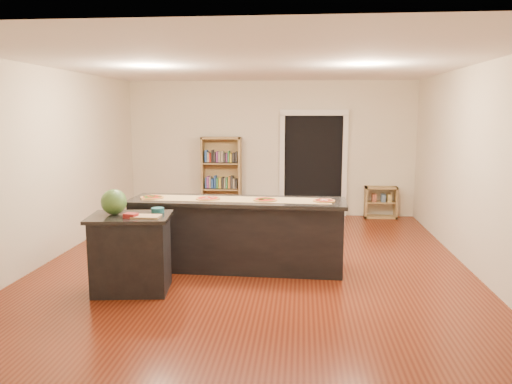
# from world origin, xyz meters

# --- Properties ---
(room) EXTENTS (6.00, 7.00, 2.80)m
(room) POSITION_xyz_m (0.00, 0.00, 1.40)
(room) COLOR beige
(room) RESTS_ON ground
(doorway) EXTENTS (1.40, 0.09, 2.21)m
(doorway) POSITION_xyz_m (0.90, 3.46, 1.20)
(doorway) COLOR black
(doorway) RESTS_ON room
(kitchen_island) EXTENTS (2.96, 0.80, 0.98)m
(kitchen_island) POSITION_xyz_m (-0.22, -0.31, 0.49)
(kitchen_island) COLOR black
(kitchen_island) RESTS_ON ground
(side_counter) EXTENTS (0.95, 0.70, 0.94)m
(side_counter) POSITION_xyz_m (-1.37, -1.32, 0.47)
(side_counter) COLOR black
(side_counter) RESTS_ON ground
(bookshelf) EXTENTS (0.82, 0.29, 1.65)m
(bookshelf) POSITION_xyz_m (-1.02, 3.30, 0.82)
(bookshelf) COLOR #A2834E
(bookshelf) RESTS_ON ground
(low_shelf) EXTENTS (0.65, 0.28, 0.65)m
(low_shelf) POSITION_xyz_m (2.29, 3.31, 0.32)
(low_shelf) COLOR #A2834E
(low_shelf) RESTS_ON ground
(waste_bin) EXTENTS (0.26, 0.26, 0.38)m
(waste_bin) POSITION_xyz_m (-0.32, 3.12, 0.19)
(waste_bin) COLOR #5981C7
(waste_bin) RESTS_ON ground
(kraft_paper) EXTENTS (2.58, 0.54, 0.00)m
(kraft_paper) POSITION_xyz_m (-0.22, -0.32, 0.98)
(kraft_paper) COLOR #A18053
(kraft_paper) RESTS_ON kitchen_island
(watermelon) EXTENTS (0.31, 0.31, 0.31)m
(watermelon) POSITION_xyz_m (-1.58, -1.29, 1.09)
(watermelon) COLOR #144214
(watermelon) RESTS_ON side_counter
(cutting_board) EXTENTS (0.33, 0.22, 0.02)m
(cutting_board) POSITION_xyz_m (-1.14, -1.42, 0.95)
(cutting_board) COLOR tan
(cutting_board) RESTS_ON side_counter
(package_red) EXTENTS (0.17, 0.14, 0.05)m
(package_red) POSITION_xyz_m (-1.31, -1.46, 0.97)
(package_red) COLOR maroon
(package_red) RESTS_ON side_counter
(package_teal) EXTENTS (0.16, 0.16, 0.06)m
(package_teal) POSITION_xyz_m (-1.09, -1.13, 0.97)
(package_teal) COLOR #195966
(package_teal) RESTS_ON side_counter
(pizza_a) EXTENTS (0.34, 0.34, 0.02)m
(pizza_a) POSITION_xyz_m (-1.40, -0.33, 0.99)
(pizza_a) COLOR #B18144
(pizza_a) RESTS_ON kitchen_island
(pizza_b) EXTENTS (0.32, 0.32, 0.02)m
(pizza_b) POSITION_xyz_m (-0.61, -0.35, 0.99)
(pizza_b) COLOR #B18144
(pizza_b) RESTS_ON kitchen_island
(pizza_c) EXTENTS (0.34, 0.34, 0.02)m
(pizza_c) POSITION_xyz_m (0.18, -0.37, 0.99)
(pizza_c) COLOR #B18144
(pizza_c) RESTS_ON kitchen_island
(pizza_d) EXTENTS (0.31, 0.31, 0.02)m
(pizza_d) POSITION_xyz_m (0.96, -0.38, 0.99)
(pizza_d) COLOR #B18144
(pizza_d) RESTS_ON kitchen_island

